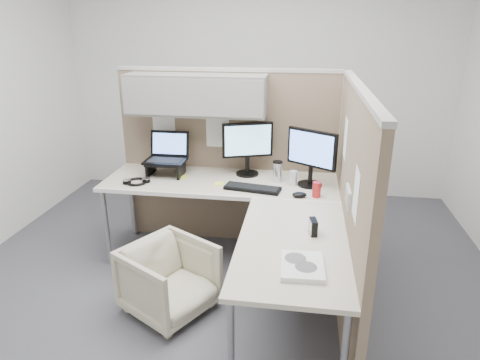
# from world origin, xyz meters

# --- Properties ---
(ground) EXTENTS (4.50, 4.50, 0.00)m
(ground) POSITION_xyz_m (0.00, 0.00, 0.00)
(ground) COLOR #44434A
(ground) RESTS_ON ground
(partition_back) EXTENTS (2.00, 0.36, 1.63)m
(partition_back) POSITION_xyz_m (-0.22, 0.83, 1.10)
(partition_back) COLOR #806A54
(partition_back) RESTS_ON ground
(partition_right) EXTENTS (0.07, 2.03, 1.63)m
(partition_right) POSITION_xyz_m (0.90, -0.07, 0.82)
(partition_right) COLOR #806A54
(partition_right) RESTS_ON ground
(desk) EXTENTS (2.00, 1.98, 0.73)m
(desk) POSITION_xyz_m (0.12, 0.13, 0.69)
(desk) COLOR beige
(desk) RESTS_ON ground
(office_chair) EXTENTS (0.73, 0.74, 0.57)m
(office_chair) POSITION_xyz_m (-0.33, -0.29, 0.29)
(office_chair) COLOR beige
(office_chair) RESTS_ON ground
(monitor_left) EXTENTS (0.43, 0.20, 0.47)m
(monitor_left) POSITION_xyz_m (0.09, 0.72, 1.00)
(monitor_left) COLOR black
(monitor_left) RESTS_ON desk
(monitor_right) EXTENTS (0.39, 0.26, 0.47)m
(monitor_right) POSITION_xyz_m (0.64, 0.53, 1.00)
(monitor_right) COLOR black
(monitor_right) RESTS_ON desk
(laptop_station) EXTENTS (0.35, 0.30, 0.36)m
(laptop_station) POSITION_xyz_m (-0.61, 0.63, 0.87)
(laptop_station) COLOR black
(laptop_station) RESTS_ON desk
(keyboard) EXTENTS (0.47, 0.22, 0.02)m
(keyboard) POSITION_xyz_m (0.18, 0.36, 0.74)
(keyboard) COLOR black
(keyboard) RESTS_ON desk
(mouse) EXTENTS (0.12, 0.09, 0.04)m
(mouse) POSITION_xyz_m (0.56, 0.26, 0.75)
(mouse) COLOR black
(mouse) RESTS_ON desk
(travel_mug) EXTENTS (0.08, 0.08, 0.18)m
(travel_mug) POSITION_xyz_m (0.37, 0.59, 0.82)
(travel_mug) COLOR silver
(travel_mug) RESTS_ON desk
(soda_can_green) EXTENTS (0.07, 0.07, 0.12)m
(soda_can_green) POSITION_xyz_m (0.69, 0.29, 0.79)
(soda_can_green) COLOR #B21E1E
(soda_can_green) RESTS_ON desk
(soda_can_silver) EXTENTS (0.07, 0.07, 0.12)m
(soda_can_silver) POSITION_xyz_m (0.50, 0.52, 0.79)
(soda_can_silver) COLOR silver
(soda_can_silver) RESTS_ON desk
(sticky_note_d) EXTENTS (0.08, 0.08, 0.01)m
(sticky_note_d) POSITION_xyz_m (-0.11, 0.45, 0.73)
(sticky_note_d) COLOR #F0FF43
(sticky_note_d) RESTS_ON desk
(sticky_note_c) EXTENTS (0.09, 0.09, 0.01)m
(sticky_note_c) POSITION_xyz_m (-0.45, 0.56, 0.73)
(sticky_note_c) COLOR #F0FF43
(sticky_note_c) RESTS_ON desk
(headphones) EXTENTS (0.23, 0.23, 0.03)m
(headphones) POSITION_xyz_m (-0.80, 0.37, 0.74)
(headphones) COLOR black
(headphones) RESTS_ON desk
(paper_stack) EXTENTS (0.25, 0.31, 0.03)m
(paper_stack) POSITION_xyz_m (0.60, -0.76, 0.75)
(paper_stack) COLOR white
(paper_stack) RESTS_ON desk
(desk_clock) EXTENTS (0.06, 0.11, 0.10)m
(desk_clock) POSITION_xyz_m (0.66, -0.34, 0.78)
(desk_clock) COLOR black
(desk_clock) RESTS_ON desk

